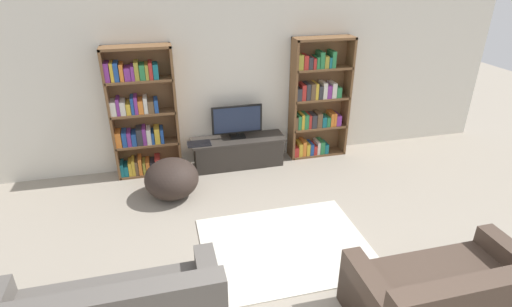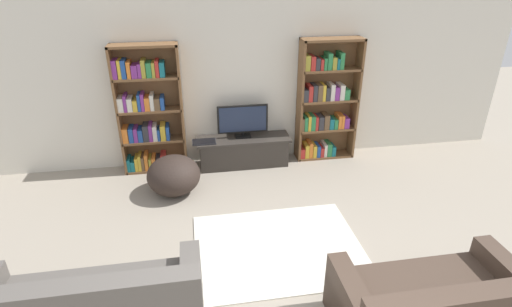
% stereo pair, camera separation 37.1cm
% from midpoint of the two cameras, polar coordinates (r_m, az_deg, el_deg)
% --- Properties ---
extents(wall_back, '(8.80, 0.06, 2.60)m').
position_cam_midpoint_polar(wall_back, '(6.20, -0.26, 10.38)').
color(wall_back, silver).
rests_on(wall_back, ground_plane).
extents(bookshelf_left, '(0.95, 0.30, 1.93)m').
position_cam_midpoint_polar(bookshelf_left, '(6.09, -13.56, 5.79)').
color(bookshelf_left, brown).
rests_on(bookshelf_left, ground_plane).
extents(bookshelf_right, '(0.95, 0.30, 1.93)m').
position_cam_midpoint_polar(bookshelf_right, '(6.48, 11.40, 7.07)').
color(bookshelf_right, brown).
rests_on(bookshelf_right, ground_plane).
extents(tv_stand, '(1.46, 0.44, 0.46)m').
position_cam_midpoint_polar(tv_stand, '(6.32, -0.11, 0.31)').
color(tv_stand, '#332D28').
rests_on(tv_stand, ground_plane).
extents(television, '(0.78, 0.16, 0.52)m').
position_cam_midpoint_polar(television, '(6.16, -0.18, 4.73)').
color(television, black).
rests_on(television, tv_stand).
extents(laptop, '(0.36, 0.21, 0.03)m').
position_cam_midpoint_polar(laptop, '(6.09, -5.71, 1.65)').
color(laptop, '#28282D').
rests_on(laptop, tv_stand).
extents(area_rug, '(1.89, 1.50, 0.02)m').
position_cam_midpoint_polar(area_rug, '(4.70, 5.55, -13.27)').
color(area_rug, beige).
rests_on(area_rug, ground_plane).
extents(beanbag_ottoman, '(0.73, 0.73, 0.55)m').
position_cam_midpoint_polar(beanbag_ottoman, '(5.62, -9.83, -3.13)').
color(beanbag_ottoman, '#2D231E').
rests_on(beanbag_ottoman, ground_plane).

